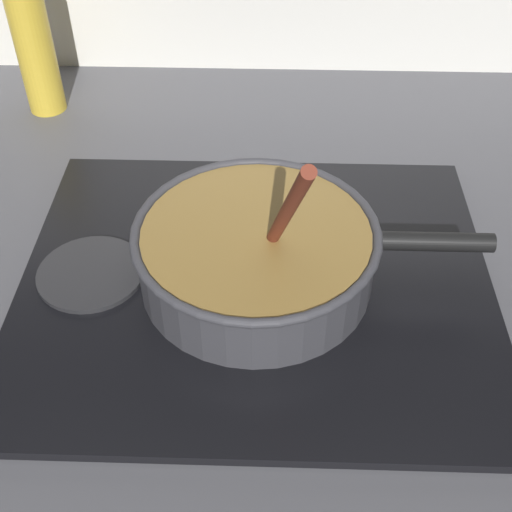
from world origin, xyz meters
The scene contains 6 objects.
ground centered at (0.00, 0.00, -0.02)m, with size 2.40×1.60×0.04m, color #4C4C51.
hob_plate centered at (0.06, 0.23, 0.01)m, with size 0.56×0.48×0.01m, color black.
burner_ring centered at (0.06, 0.23, 0.02)m, with size 0.17×0.17×0.01m, color #592D0C.
spare_burner centered at (-0.14, 0.23, 0.01)m, with size 0.13×0.13×0.01m, color #262628.
cooking_pan centered at (0.06, 0.23, 0.05)m, with size 0.41×0.28×0.25m.
oil_bottle centered at (-0.30, 0.63, 0.12)m, with size 0.06×0.06×0.28m.
Camera 1 is at (0.07, -0.34, 0.58)m, focal length 47.20 mm.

